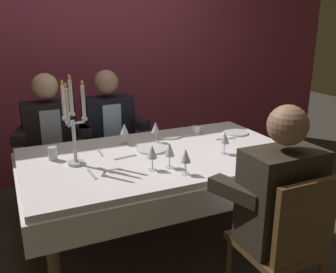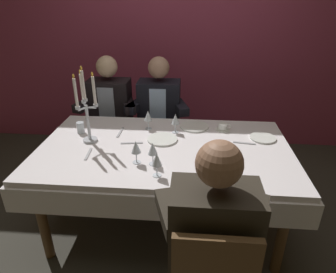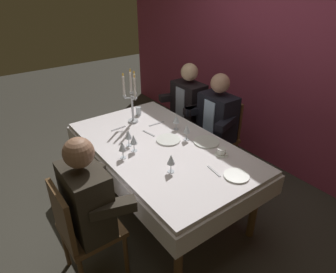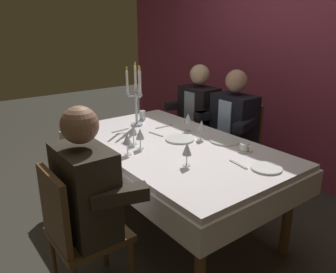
{
  "view_description": "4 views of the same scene",
  "coord_description": "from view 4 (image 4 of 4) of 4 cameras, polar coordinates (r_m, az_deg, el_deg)",
  "views": [
    {
      "loc": [
        -0.97,
        -2.26,
        1.63
      ],
      "look_at": [
        0.04,
        -0.03,
        0.87
      ],
      "focal_mm": 39.36,
      "sensor_mm": 36.0,
      "label": 1
    },
    {
      "loc": [
        0.19,
        -1.98,
        1.79
      ],
      "look_at": [
        0.03,
        0.01,
        0.82
      ],
      "focal_mm": 31.75,
      "sensor_mm": 36.0,
      "label": 2
    },
    {
      "loc": [
        1.99,
        -1.38,
        2.16
      ],
      "look_at": [
        0.02,
        0.07,
        0.81
      ],
      "focal_mm": 31.64,
      "sensor_mm": 36.0,
      "label": 3
    },
    {
      "loc": [
        1.99,
        -1.55,
        1.66
      ],
      "look_at": [
        -0.04,
        -0.0,
        0.79
      ],
      "focal_mm": 35.78,
      "sensor_mm": 36.0,
      "label": 4
    }
  ],
  "objects": [
    {
      "name": "ground_plane",
      "position": [
        3.02,
        0.55,
        -14.48
      ],
      "size": [
        12.0,
        12.0,
        0.0
      ],
      "primitive_type": "plane",
      "color": "#38362E"
    },
    {
      "name": "wine_glass_2",
      "position": [
        2.24,
        3.25,
        -2.26
      ],
      "size": [
        0.07,
        0.07,
        0.16
      ],
      "color": "silver",
      "rests_on": "dining_table"
    },
    {
      "name": "seated_diner_1",
      "position": [
        3.36,
        11.19,
        2.57
      ],
      "size": [
        0.63,
        0.48,
        1.24
      ],
      "color": "brown",
      "rests_on": "ground_plane"
    },
    {
      "name": "wine_glass_0",
      "position": [
        2.44,
        -6.95,
        -0.53
      ],
      "size": [
        0.07,
        0.07,
        0.16
      ],
      "color": "silver",
      "rests_on": "dining_table"
    },
    {
      "name": "spoon_3",
      "position": [
        2.33,
        11.9,
        -4.68
      ],
      "size": [
        0.17,
        0.04,
        0.01
      ],
      "primitive_type": "cube",
      "rotation": [
        0.0,
        0.0,
        -0.14
      ],
      "color": "#B7B7BC",
      "rests_on": "dining_table"
    },
    {
      "name": "coffee_cup_0",
      "position": [
        2.58,
        12.94,
        -1.85
      ],
      "size": [
        0.13,
        0.12,
        0.06
      ],
      "color": "white",
      "rests_on": "dining_table"
    },
    {
      "name": "spoon_0",
      "position": [
        3.02,
        -8.15,
        1.03
      ],
      "size": [
        0.03,
        0.17,
        0.01
      ],
      "primitive_type": "cube",
      "rotation": [
        0.0,
        0.0,
        1.64
      ],
      "color": "#B7B7BC",
      "rests_on": "dining_table"
    },
    {
      "name": "dinner_plate_0",
      "position": [
        2.76,
        2.03,
        -0.42
      ],
      "size": [
        0.24,
        0.24,
        0.01
      ],
      "primitive_type": "cylinder",
      "color": "white",
      "rests_on": "dining_table"
    },
    {
      "name": "water_tumbler_0",
      "position": [
        3.33,
        -4.38,
        3.63
      ],
      "size": [
        0.06,
        0.06,
        0.09
      ],
      "primitive_type": "cylinder",
      "color": "silver",
      "rests_on": "dining_table"
    },
    {
      "name": "spoon_2",
      "position": [
        2.89,
        -2.04,
        0.4
      ],
      "size": [
        0.17,
        0.04,
        0.01
      ],
      "primitive_type": "cube",
      "rotation": [
        0.0,
        0.0,
        0.15
      ],
      "color": "#B7B7BC",
      "rests_on": "dining_table"
    },
    {
      "name": "wine_glass_4",
      "position": [
        2.96,
        3.41,
        3.06
      ],
      "size": [
        0.07,
        0.07,
        0.16
      ],
      "color": "silver",
      "rests_on": "dining_table"
    },
    {
      "name": "wine_glass_5",
      "position": [
        2.64,
        -5.92,
        1.04
      ],
      "size": [
        0.07,
        0.07,
        0.16
      ],
      "color": "silver",
      "rests_on": "dining_table"
    },
    {
      "name": "dinner_plate_1",
      "position": [
        2.76,
        9.68,
        -0.67
      ],
      "size": [
        0.25,
        0.25,
        0.01
      ],
      "primitive_type": "cylinder",
      "color": "white",
      "rests_on": "dining_table"
    },
    {
      "name": "wine_glass_3",
      "position": [
        2.76,
        5.71,
        1.81
      ],
      "size": [
        0.07,
        0.07,
        0.16
      ],
      "color": "silver",
      "rests_on": "dining_table"
    },
    {
      "name": "seated_diner_0",
      "position": [
        3.7,
        5.29,
        4.39
      ],
      "size": [
        0.63,
        0.48,
        1.24
      ],
      "color": "brown",
      "rests_on": "ground_plane"
    },
    {
      "name": "back_wall",
      "position": [
        3.78,
        21.46,
        12.96
      ],
      "size": [
        6.0,
        0.12,
        2.7
      ],
      "primitive_type": "cube",
      "color": "#92344F",
      "rests_on": "ground_plane"
    },
    {
      "name": "dinner_plate_2",
      "position": [
        2.31,
        16.41,
        -5.18
      ],
      "size": [
        0.21,
        0.21,
        0.01
      ],
      "primitive_type": "cylinder",
      "color": "white",
      "rests_on": "dining_table"
    },
    {
      "name": "seated_diner_2",
      "position": [
        2.02,
        -14.02,
        -9.02
      ],
      "size": [
        0.63,
        0.48,
        1.24
      ],
      "color": "brown",
      "rests_on": "ground_plane"
    },
    {
      "name": "wine_glass_1",
      "position": [
        2.54,
        -4.78,
        0.4
      ],
      "size": [
        0.07,
        0.07,
        0.16
      ],
      "color": "silver",
      "rests_on": "dining_table"
    },
    {
      "name": "candelabra",
      "position": [
        3.1,
        -5.47,
        6.59
      ],
      "size": [
        0.15,
        0.17,
        0.59
      ],
      "color": "silver",
      "rests_on": "dining_table"
    },
    {
      "name": "knife_1",
      "position": [
        3.1,
        -0.64,
        1.7
      ],
      "size": [
        0.02,
        0.19,
        0.01
      ],
      "primitive_type": "cube",
      "rotation": [
        0.0,
        0.0,
        1.54
      ],
      "color": "#B7B7BC",
      "rests_on": "dining_table"
    },
    {
      "name": "dining_table",
      "position": [
        2.73,
        0.59,
        -3.51
      ],
      "size": [
        1.94,
        1.14,
        0.74
      ],
      "color": "white",
      "rests_on": "ground_plane"
    }
  ]
}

